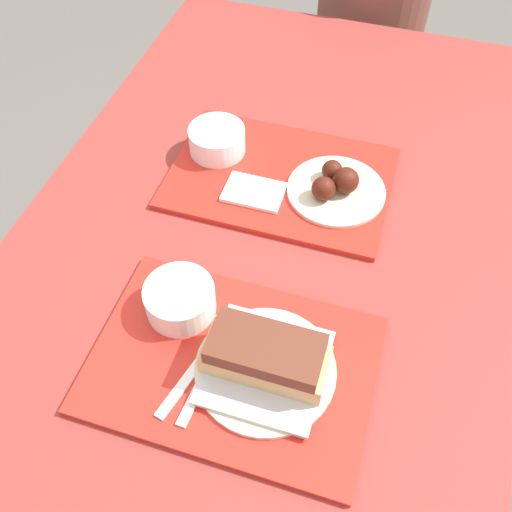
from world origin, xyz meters
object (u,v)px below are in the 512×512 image
object	(u,v)px
bowl_coleslaw_far	(217,139)
person_seated_across	(374,2)
tray_near	(232,364)
tray_far	(280,178)
bowl_coleslaw_near	(180,298)
brisket_sandwich_plate	(266,360)
wings_plate_far	(336,186)

from	to	relation	value
bowl_coleslaw_far	person_seated_across	distance (m)	0.86
tray_near	person_seated_across	distance (m)	1.30
tray_far	person_seated_across	bearing A→B (deg)	86.84
tray_near	bowl_coleslaw_far	distance (m)	0.50
tray_far	bowl_coleslaw_near	world-z (taller)	bowl_coleslaw_near
bowl_coleslaw_near	brisket_sandwich_plate	xyz separation A→B (m)	(0.17, -0.07, 0.00)
tray_far	wings_plate_far	distance (m)	0.12
tray_near	brisket_sandwich_plate	bearing A→B (deg)	2.69
brisket_sandwich_plate	person_seated_across	world-z (taller)	person_seated_across
brisket_sandwich_plate	bowl_coleslaw_far	xyz separation A→B (m)	(-0.24, 0.46, -0.00)
tray_near	tray_far	size ratio (longest dim) A/B	1.00
tray_near	bowl_coleslaw_far	xyz separation A→B (m)	(-0.19, 0.46, 0.04)
tray_far	bowl_coleslaw_near	size ratio (longest dim) A/B	3.78
person_seated_across	brisket_sandwich_plate	bearing A→B (deg)	-87.84
tray_far	brisket_sandwich_plate	xyz separation A→B (m)	(0.10, -0.43, 0.04)
tray_far	wings_plate_far	size ratio (longest dim) A/B	2.28
tray_near	wings_plate_far	bearing A→B (deg)	80.03
bowl_coleslaw_near	person_seated_across	bearing A→B (deg)	84.45
tray_near	bowl_coleslaw_near	world-z (taller)	bowl_coleslaw_near
brisket_sandwich_plate	wings_plate_far	bearing A→B (deg)	87.32
tray_far	brisket_sandwich_plate	size ratio (longest dim) A/B	2.00
tray_near	bowl_coleslaw_near	xyz separation A→B (m)	(-0.11, 0.07, 0.04)
bowl_coleslaw_near	bowl_coleslaw_far	xyz separation A→B (m)	(-0.08, 0.39, 0.00)
bowl_coleslaw_near	bowl_coleslaw_far	size ratio (longest dim) A/B	1.00
tray_far	bowl_coleslaw_near	xyz separation A→B (m)	(-0.07, -0.36, 0.04)
tray_near	brisket_sandwich_plate	distance (m)	0.07
tray_far	person_seated_across	distance (m)	0.87
bowl_coleslaw_far	tray_near	bearing A→B (deg)	-67.61
wings_plate_far	bowl_coleslaw_near	bearing A→B (deg)	-118.51
bowl_coleslaw_far	wings_plate_far	size ratio (longest dim) A/B	0.60
brisket_sandwich_plate	tray_near	bearing A→B (deg)	-177.31
brisket_sandwich_plate	tray_far	bearing A→B (deg)	102.81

